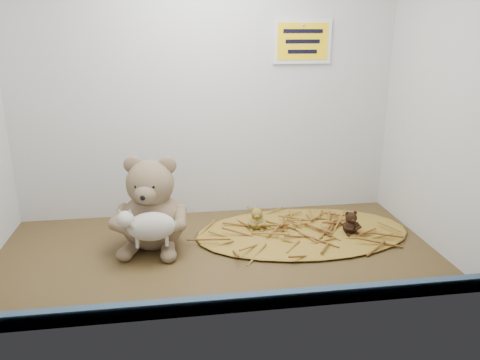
{
  "coord_description": "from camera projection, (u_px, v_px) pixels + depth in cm",
  "views": [
    {
      "loc": [
        -11.19,
        -116.58,
        58.42
      ],
      "look_at": [
        6.44,
        1.83,
        19.87
      ],
      "focal_mm": 35.0,
      "sensor_mm": 36.0,
      "label": 1
    }
  ],
  "objects": [
    {
      "name": "main_teddy",
      "position": [
        152.0,
        203.0,
        1.29
      ],
      "size": [
        25.12,
        26.04,
        26.21
      ],
      "primitive_type": null,
      "rotation": [
        0.0,
        0.0,
        -0.2
      ],
      "color": "#847051",
      "rests_on": "shelf_floor"
    },
    {
      "name": "toy_lamb",
      "position": [
        151.0,
        227.0,
        1.21
      ],
      "size": [
        16.33,
        9.97,
        10.55
      ],
      "primitive_type": null,
      "color": "beige",
      "rests_on": "main_teddy"
    },
    {
      "name": "mini_teddy_tan",
      "position": [
        257.0,
        217.0,
        1.4
      ],
      "size": [
        6.49,
        6.75,
        6.95
      ],
      "primitive_type": null,
      "rotation": [
        0.0,
        0.0,
        -0.16
      ],
      "color": "olive",
      "rests_on": "straw_bed"
    },
    {
      "name": "straw_bed",
      "position": [
        303.0,
        232.0,
        1.4
      ],
      "size": [
        64.31,
        37.34,
        1.24
      ],
      "primitive_type": "ellipsoid",
      "color": "olive",
      "rests_on": "shelf_floor"
    },
    {
      "name": "alcove_shell",
      "position": [
        212.0,
        83.0,
        1.24
      ],
      "size": [
        120.4,
        60.2,
        90.4
      ],
      "color": "#453217",
      "rests_on": "ground"
    },
    {
      "name": "mini_teddy_brown",
      "position": [
        351.0,
        221.0,
        1.38
      ],
      "size": [
        5.94,
        6.22,
        6.86
      ],
      "primitive_type": null,
      "rotation": [
        0.0,
        0.0,
        0.07
      ],
      "color": "black",
      "rests_on": "straw_bed"
    },
    {
      "name": "front_rail",
      "position": [
        231.0,
        303.0,
        1.02
      ],
      "size": [
        119.28,
        2.2,
        3.6
      ],
      "primitive_type": "cube",
      "color": "#3A556E",
      "rests_on": "shelf_floor"
    },
    {
      "name": "wall_sign",
      "position": [
        302.0,
        41.0,
        1.44
      ],
      "size": [
        16.0,
        1.2,
        11.0
      ],
      "primitive_type": "cube",
      "color": "#E8B70B",
      "rests_on": "back_wall"
    }
  ]
}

